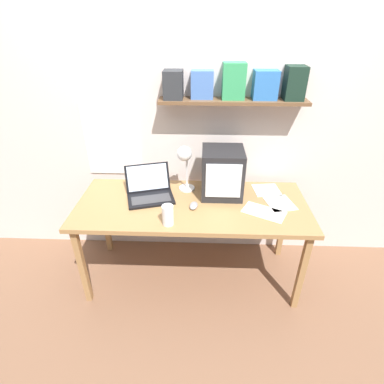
% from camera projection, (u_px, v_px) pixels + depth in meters
% --- Properties ---
extents(ground_plane, '(12.00, 12.00, 0.00)m').
position_uv_depth(ground_plane, '(192.00, 274.00, 2.67)').
color(ground_plane, brown).
extents(back_wall, '(5.60, 0.24, 2.60)m').
position_uv_depth(back_wall, '(195.00, 114.00, 2.40)').
color(back_wall, silver).
rests_on(back_wall, ground_plane).
extents(corner_desk, '(1.76, 0.73, 0.75)m').
position_uv_depth(corner_desk, '(192.00, 210.00, 2.32)').
color(corner_desk, '#A07546').
rests_on(corner_desk, ground_plane).
extents(crt_monitor, '(0.32, 0.32, 0.38)m').
position_uv_depth(crt_monitor, '(222.00, 173.00, 2.32)').
color(crt_monitor, '#232326').
rests_on(crt_monitor, corner_desk).
extents(laptop, '(0.42, 0.40, 0.22)m').
position_uv_depth(laptop, '(149.00, 189.00, 2.36)').
color(laptop, black).
rests_on(laptop, corner_desk).
extents(desk_lamp, '(0.14, 0.19, 0.40)m').
position_uv_depth(desk_lamp, '(185.00, 159.00, 2.29)').
color(desk_lamp, white).
rests_on(desk_lamp, corner_desk).
extents(juice_glass, '(0.08, 0.08, 0.15)m').
position_uv_depth(juice_glass, '(168.00, 216.00, 2.03)').
color(juice_glass, white).
rests_on(juice_glass, corner_desk).
extents(computer_mouse, '(0.07, 0.11, 0.03)m').
position_uv_depth(computer_mouse, '(194.00, 206.00, 2.23)').
color(computer_mouse, gray).
rests_on(computer_mouse, corner_desk).
extents(loose_paper_near_monitor, '(0.34, 0.28, 0.00)m').
position_uv_depth(loose_paper_near_monitor, '(264.00, 212.00, 2.19)').
color(loose_paper_near_monitor, white).
rests_on(loose_paper_near_monitor, corner_desk).
extents(open_notebook, '(0.23, 0.23, 0.00)m').
position_uv_depth(open_notebook, '(267.00, 190.00, 2.46)').
color(open_notebook, silver).
rests_on(open_notebook, corner_desk).
extents(loose_paper_near_laptop, '(0.24, 0.26, 0.00)m').
position_uv_depth(loose_paper_near_laptop, '(280.00, 203.00, 2.29)').
color(loose_paper_near_laptop, white).
rests_on(loose_paper_near_laptop, corner_desk).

